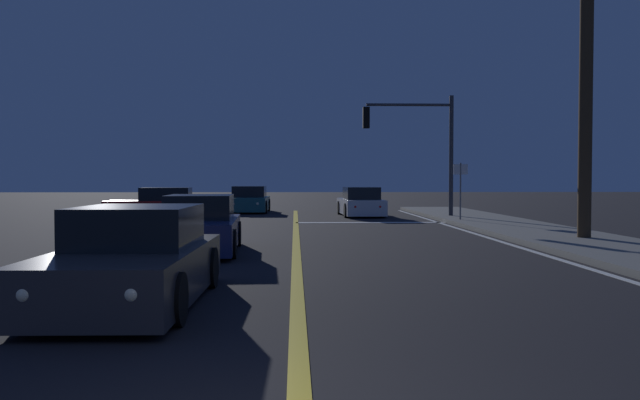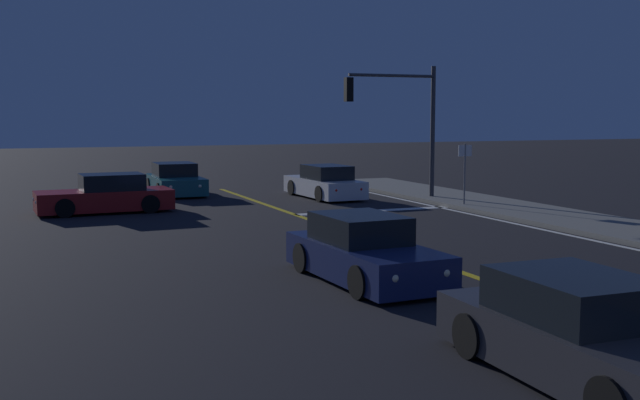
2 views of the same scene
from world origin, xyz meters
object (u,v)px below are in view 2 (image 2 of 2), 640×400
car_distant_tail_white (325,184)px  car_lead_oncoming_teal (175,181)px  car_side_waiting_navy (364,252)px  car_far_approaching_red (106,196)px  car_parked_curb_charcoal (584,336)px  traffic_signal_near_right (400,111)px  street_sign_corner (465,165)px

car_distant_tail_white → car_lead_oncoming_teal: bearing=144.1°
car_side_waiting_navy → car_distant_tail_white: 15.65m
car_far_approaching_red → car_parked_curb_charcoal: bearing=-172.0°
car_far_approaching_red → traffic_signal_near_right: traffic_signal_near_right is taller
car_parked_curb_charcoal → traffic_signal_near_right: traffic_signal_near_right is taller
car_far_approaching_red → car_distant_tail_white: size_ratio=1.00×
car_lead_oncoming_teal → street_sign_corner: bearing=136.1°
car_far_approaching_red → traffic_signal_near_right: 11.45m
car_lead_oncoming_teal → traffic_signal_near_right: (7.58, -5.92, 2.94)m
car_far_approaching_red → car_parked_curb_charcoal: same height
car_parked_curb_charcoal → street_sign_corner: 18.20m
car_far_approaching_red → car_side_waiting_navy: 13.71m
traffic_signal_near_right → street_sign_corner: bearing=112.2°
car_side_waiting_navy → street_sign_corner: street_sign_corner is taller
car_parked_curb_charcoal → street_sign_corner: (8.60, 16.01, 0.99)m
car_side_waiting_navy → traffic_signal_near_right: 14.77m
car_far_approaching_red → car_parked_curb_charcoal: 19.98m
car_lead_oncoming_teal → traffic_signal_near_right: size_ratio=0.81×
car_lead_oncoming_teal → traffic_signal_near_right: bearing=143.1°
car_side_waiting_navy → traffic_signal_near_right: (7.48, 12.39, 2.94)m
car_lead_oncoming_teal → car_parked_curb_charcoal: size_ratio=0.95×
car_side_waiting_navy → car_parked_curb_charcoal: same height
street_sign_corner → car_distant_tail_white: bearing=123.1°
car_lead_oncoming_teal → car_far_approaching_red: bearing=56.8°
car_distant_tail_white → car_parked_curb_charcoal: (-5.25, -21.15, 0.00)m
car_lead_oncoming_teal → street_sign_corner: size_ratio=1.82×
car_far_approaching_red → car_side_waiting_navy: same height
car_parked_curb_charcoal → car_side_waiting_navy: bearing=-88.7°
car_side_waiting_navy → car_parked_curb_charcoal: 6.42m
traffic_signal_near_right → car_side_waiting_navy: bearing=58.9°
car_parked_curb_charcoal → street_sign_corner: size_ratio=1.92×
car_lead_oncoming_teal → car_side_waiting_navy: size_ratio=0.98×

